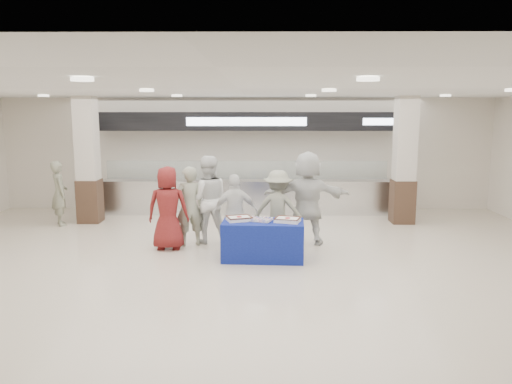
{
  "coord_description": "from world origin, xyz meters",
  "views": [
    {
      "loc": [
        0.38,
        -8.34,
        2.85
      ],
      "look_at": [
        0.29,
        1.6,
        1.22
      ],
      "focal_mm": 35.0,
      "sensor_mm": 36.0,
      "label": 1
    }
  ],
  "objects_px": {
    "sheet_cake_right": "(288,219)",
    "chef_tall": "(207,199)",
    "sheet_cake_left": "(239,218)",
    "civilian_white": "(307,198)",
    "civilian_maroon": "(168,208)",
    "soldier_b": "(278,209)",
    "soldier_bg": "(59,193)",
    "cupcake_tray": "(260,220)",
    "chef_short": "(235,213)",
    "display_table": "(263,240)",
    "soldier_a": "(189,206)"
  },
  "relations": [
    {
      "from": "sheet_cake_right",
      "to": "soldier_bg",
      "type": "height_order",
      "value": "soldier_bg"
    },
    {
      "from": "sheet_cake_left",
      "to": "soldier_b",
      "type": "xyz_separation_m",
      "value": [
        0.78,
        0.91,
        0.01
      ]
    },
    {
      "from": "chef_tall",
      "to": "civilian_white",
      "type": "bearing_deg",
      "value": 169.95
    },
    {
      "from": "display_table",
      "to": "soldier_b",
      "type": "distance_m",
      "value": 1.1
    },
    {
      "from": "display_table",
      "to": "sheet_cake_left",
      "type": "distance_m",
      "value": 0.63
    },
    {
      "from": "civilian_maroon",
      "to": "soldier_a",
      "type": "xyz_separation_m",
      "value": [
        0.4,
        0.28,
        -0.02
      ]
    },
    {
      "from": "sheet_cake_left",
      "to": "chef_short",
      "type": "distance_m",
      "value": 0.59
    },
    {
      "from": "soldier_b",
      "to": "cupcake_tray",
      "type": "bearing_deg",
      "value": 78.27
    },
    {
      "from": "display_table",
      "to": "sheet_cake_right",
      "type": "height_order",
      "value": "sheet_cake_right"
    },
    {
      "from": "sheet_cake_right",
      "to": "civilian_white",
      "type": "bearing_deg",
      "value": 68.13
    },
    {
      "from": "soldier_b",
      "to": "soldier_a",
      "type": "bearing_deg",
      "value": 8.71
    },
    {
      "from": "civilian_white",
      "to": "chef_short",
      "type": "bearing_deg",
      "value": 19.43
    },
    {
      "from": "chef_short",
      "to": "sheet_cake_left",
      "type": "bearing_deg",
      "value": 91.65
    },
    {
      "from": "sheet_cake_right",
      "to": "chef_tall",
      "type": "bearing_deg",
      "value": 141.58
    },
    {
      "from": "display_table",
      "to": "civilian_white",
      "type": "bearing_deg",
      "value": 53.9
    },
    {
      "from": "sheet_cake_right",
      "to": "civilian_white",
      "type": "relative_size",
      "value": 0.27
    },
    {
      "from": "sheet_cake_left",
      "to": "civilian_white",
      "type": "distance_m",
      "value": 1.79
    },
    {
      "from": "display_table",
      "to": "soldier_bg",
      "type": "height_order",
      "value": "soldier_bg"
    },
    {
      "from": "sheet_cake_right",
      "to": "soldier_bg",
      "type": "distance_m",
      "value": 6.25
    },
    {
      "from": "display_table",
      "to": "chef_tall",
      "type": "bearing_deg",
      "value": 136.59
    },
    {
      "from": "soldier_a",
      "to": "chef_short",
      "type": "xyz_separation_m",
      "value": [
        0.99,
        -0.35,
        -0.06
      ]
    },
    {
      "from": "soldier_b",
      "to": "civilian_maroon",
      "type": "bearing_deg",
      "value": 15.97
    },
    {
      "from": "civilian_white",
      "to": "chef_tall",
      "type": "bearing_deg",
      "value": -2.49
    },
    {
      "from": "sheet_cake_right",
      "to": "soldier_a",
      "type": "bearing_deg",
      "value": 152.82
    },
    {
      "from": "sheet_cake_left",
      "to": "chef_tall",
      "type": "height_order",
      "value": "chef_tall"
    },
    {
      "from": "cupcake_tray",
      "to": "soldier_bg",
      "type": "relative_size",
      "value": 0.29
    },
    {
      "from": "cupcake_tray",
      "to": "civilian_maroon",
      "type": "relative_size",
      "value": 0.27
    },
    {
      "from": "display_table",
      "to": "chef_tall",
      "type": "distance_m",
      "value": 1.84
    },
    {
      "from": "display_table",
      "to": "chef_short",
      "type": "height_order",
      "value": "chef_short"
    },
    {
      "from": "chef_short",
      "to": "soldier_bg",
      "type": "bearing_deg",
      "value": -34.74
    },
    {
      "from": "civilian_maroon",
      "to": "soldier_b",
      "type": "height_order",
      "value": "civilian_maroon"
    },
    {
      "from": "chef_tall",
      "to": "sheet_cake_left",
      "type": "bearing_deg",
      "value": 114.35
    },
    {
      "from": "soldier_bg",
      "to": "civilian_white",
      "type": "bearing_deg",
      "value": -137.47
    },
    {
      "from": "civilian_maroon",
      "to": "chef_short",
      "type": "bearing_deg",
      "value": 176.73
    },
    {
      "from": "soldier_bg",
      "to": "soldier_b",
      "type": "bearing_deg",
      "value": -141.04
    },
    {
      "from": "sheet_cake_left",
      "to": "soldier_a",
      "type": "distance_m",
      "value": 1.44
    },
    {
      "from": "chef_tall",
      "to": "soldier_bg",
      "type": "bearing_deg",
      "value": -29.45
    },
    {
      "from": "display_table",
      "to": "cupcake_tray",
      "type": "bearing_deg",
      "value": 176.22
    },
    {
      "from": "cupcake_tray",
      "to": "soldier_a",
      "type": "xyz_separation_m",
      "value": [
        -1.5,
        0.98,
        0.07
      ]
    },
    {
      "from": "civilian_maroon",
      "to": "sheet_cake_right",
      "type": "bearing_deg",
      "value": 162.13
    },
    {
      "from": "sheet_cake_left",
      "to": "soldier_b",
      "type": "bearing_deg",
      "value": 49.28
    },
    {
      "from": "cupcake_tray",
      "to": "soldier_a",
      "type": "distance_m",
      "value": 1.79
    },
    {
      "from": "display_table",
      "to": "soldier_bg",
      "type": "distance_m",
      "value": 5.84
    },
    {
      "from": "chef_tall",
      "to": "chef_short",
      "type": "relative_size",
      "value": 1.2
    },
    {
      "from": "chef_tall",
      "to": "cupcake_tray",
      "type": "bearing_deg",
      "value": 125.29
    },
    {
      "from": "chef_tall",
      "to": "soldier_bg",
      "type": "height_order",
      "value": "chef_tall"
    },
    {
      "from": "sheet_cake_left",
      "to": "soldier_b",
      "type": "distance_m",
      "value": 1.19
    },
    {
      "from": "sheet_cake_left",
      "to": "cupcake_tray",
      "type": "relative_size",
      "value": 1.16
    },
    {
      "from": "sheet_cake_right",
      "to": "cupcake_tray",
      "type": "height_order",
      "value": "sheet_cake_right"
    },
    {
      "from": "soldier_a",
      "to": "civilian_white",
      "type": "height_order",
      "value": "civilian_white"
    }
  ]
}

